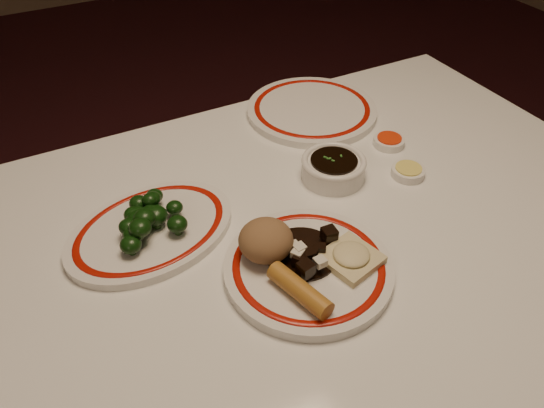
{
  "coord_description": "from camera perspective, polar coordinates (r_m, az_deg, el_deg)",
  "views": [
    {
      "loc": [
        -0.4,
        -0.55,
        1.37
      ],
      "look_at": [
        -0.09,
        0.04,
        0.8
      ],
      "focal_mm": 35.0,
      "sensor_mm": 36.0,
      "label": 1
    }
  ],
  "objects": [
    {
      "name": "far_plate",
      "position": [
        1.21,
        4.3,
        10.08
      ],
      "size": [
        0.33,
        0.33,
        0.02
      ],
      "color": "white",
      "rests_on": "dining_table"
    },
    {
      "name": "stirfry_heap",
      "position": [
        0.82,
        3.38,
        -5.14
      ],
      "size": [
        0.12,
        0.12,
        0.03
      ],
      "color": "black",
      "rests_on": "main_plate"
    },
    {
      "name": "dining_table",
      "position": [
        0.98,
        5.68,
        -6.18
      ],
      "size": [
        1.2,
        0.9,
        0.75
      ],
      "color": "white",
      "rests_on": "ground"
    },
    {
      "name": "fried_wonton",
      "position": [
        0.82,
        8.5,
        -5.64
      ],
      "size": [
        0.1,
        0.1,
        0.02
      ],
      "color": "beige",
      "rests_on": "main_plate"
    },
    {
      "name": "broccoli_pile",
      "position": [
        0.89,
        -13.39,
        -1.48
      ],
      "size": [
        0.12,
        0.13,
        0.05
      ],
      "color": "#23471C",
      "rests_on": "broccoli_plate"
    },
    {
      "name": "mustard_dish",
      "position": [
        1.04,
        14.42,
        3.4
      ],
      "size": [
        0.06,
        0.06,
        0.02
      ],
      "color": "white",
      "rests_on": "dining_table"
    },
    {
      "name": "rice_mound",
      "position": [
        0.81,
        -0.66,
        -3.93
      ],
      "size": [
        0.09,
        0.09,
        0.06
      ],
      "primitive_type": "ellipsoid",
      "color": "olive",
      "rests_on": "main_plate"
    },
    {
      "name": "soy_bowl",
      "position": [
        1.0,
        6.61,
        3.75
      ],
      "size": [
        0.12,
        0.12,
        0.04
      ],
      "color": "white",
      "rests_on": "dining_table"
    },
    {
      "name": "main_plate",
      "position": [
        0.83,
        3.93,
        -6.88
      ],
      "size": [
        0.34,
        0.34,
        0.02
      ],
      "color": "white",
      "rests_on": "dining_table"
    },
    {
      "name": "spring_roll",
      "position": [
        0.77,
        3.0,
        -9.21
      ],
      "size": [
        0.06,
        0.11,
        0.03
      ],
      "primitive_type": "cylinder",
      "rotation": [
        1.57,
        0.0,
        0.26
      ],
      "color": "#B47A2C",
      "rests_on": "main_plate"
    },
    {
      "name": "broccoli_plate",
      "position": [
        0.91,
        -12.89,
        -2.74
      ],
      "size": [
        0.34,
        0.31,
        0.02
      ],
      "color": "white",
      "rests_on": "dining_table"
    },
    {
      "name": "sweet_sour_dish",
      "position": [
        1.12,
        12.46,
        6.59
      ],
      "size": [
        0.06,
        0.06,
        0.02
      ],
      "color": "white",
      "rests_on": "dining_table"
    }
  ]
}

